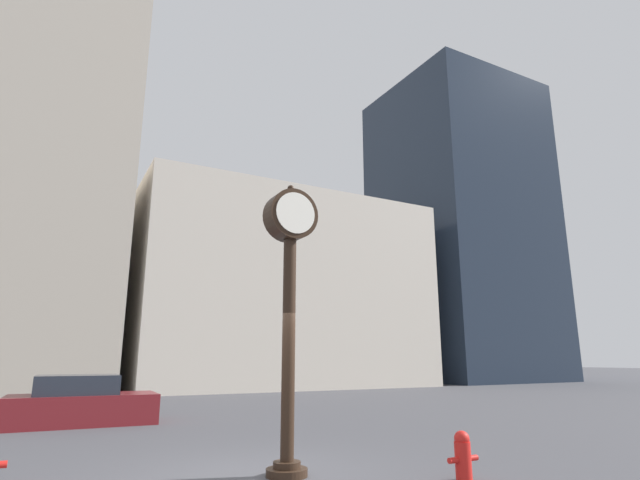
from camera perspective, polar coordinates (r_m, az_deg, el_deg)
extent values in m
plane|color=#424247|center=(8.61, -7.93, -25.14)|extent=(200.00, 200.00, 0.00)
cube|color=#ADA393|center=(34.91, -31.07, 12.31)|extent=(12.05, 12.00, 31.58)
cube|color=beige|center=(34.92, -5.34, -6.26)|extent=(19.12, 12.00, 12.17)
cube|color=#1E2838|center=(46.20, 15.70, 1.09)|extent=(12.34, 12.00, 25.89)
cylinder|color=black|center=(8.49, -3.82, -24.99)|extent=(0.65, 0.65, 0.12)
cylinder|color=black|center=(8.47, -3.81, -24.26)|extent=(0.43, 0.43, 0.10)
cylinder|color=black|center=(8.32, -3.61, -11.93)|extent=(0.22, 0.22, 3.52)
cylinder|color=black|center=(8.66, -3.40, 2.78)|extent=(0.88, 0.40, 0.88)
cylinder|color=white|center=(8.48, -2.80, 3.12)|extent=(0.72, 0.02, 0.72)
cylinder|color=white|center=(8.84, -3.97, 2.44)|extent=(0.72, 0.02, 0.72)
sphere|color=black|center=(8.81, -3.35, 5.90)|extent=(0.12, 0.12, 0.12)
cube|color=maroon|center=(15.97, -25.52, -17.07)|extent=(3.90, 2.04, 0.81)
cube|color=#232833|center=(15.92, -25.98, -14.64)|extent=(2.17, 1.75, 0.52)
cylinder|color=red|center=(8.64, -32.77, -20.79)|extent=(0.18, 0.10, 0.10)
cylinder|color=red|center=(8.44, 16.05, -23.12)|extent=(0.24, 0.24, 0.55)
sphere|color=red|center=(8.39, 15.90, -20.99)|extent=(0.23, 0.23, 0.23)
cylinder|color=red|center=(8.30, 14.96, -23.16)|extent=(0.16, 0.08, 0.08)
cylinder|color=red|center=(8.57, 17.07, -22.71)|extent=(0.16, 0.08, 0.08)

